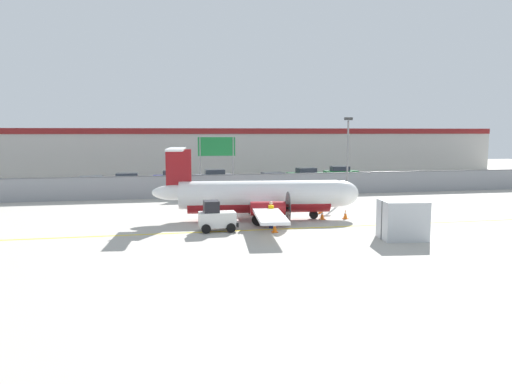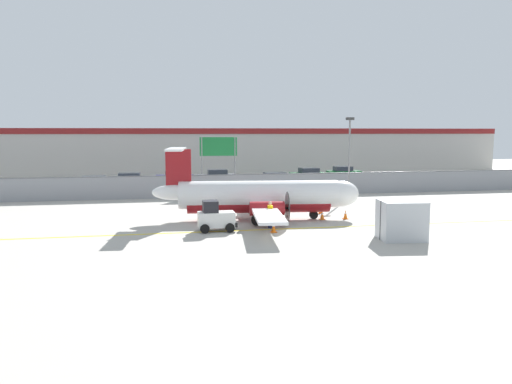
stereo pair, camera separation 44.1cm
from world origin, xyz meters
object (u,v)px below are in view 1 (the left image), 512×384
object	(u,v)px
parked_car_1	(126,181)
parked_car_3	(214,176)
cargo_container	(403,220)
commuter_airplane	(263,197)
parked_car_0	(90,184)
traffic_cone_near_right	(322,215)
highway_sign	(217,151)
parked_car_6	(341,173)
apron_light_pole	(348,151)
traffic_cone_near_left	(320,209)
parked_car_5	(305,175)
parked_car_4	(272,180)
baggage_tug	(216,217)
traffic_cone_far_right	(275,227)
ground_crew_worker	(271,213)
traffic_cone_far_left	(345,214)
parked_car_2	(172,178)

from	to	relation	value
parked_car_1	parked_car_3	bearing A→B (deg)	-161.24
cargo_container	parked_car_1	bearing A→B (deg)	127.03
commuter_airplane	parked_car_0	distance (m)	22.22
parked_car_3	traffic_cone_near_right	bearing A→B (deg)	100.55
parked_car_0	highway_sign	bearing A→B (deg)	159.87
parked_car_3	parked_car_6	bearing A→B (deg)	-172.03
cargo_container	highway_sign	distance (m)	23.90
apron_light_pole	traffic_cone_near_left	bearing A→B (deg)	-124.89
commuter_airplane	parked_car_6	size ratio (longest dim) A/B	3.75
parked_car_1	parked_car_5	xyz separation A→B (m)	(20.73, 3.31, 0.00)
commuter_airplane	parked_car_4	size ratio (longest dim) A/B	3.71
baggage_tug	parked_car_6	xyz separation A→B (m)	(19.44, 29.50, 0.04)
cargo_container	parked_car_5	distance (m)	32.23
parked_car_6	cargo_container	bearing A→B (deg)	-102.27
traffic_cone_near_right	parked_car_0	world-z (taller)	parked_car_0
traffic_cone_far_right	parked_car_1	xyz separation A→B (m)	(-9.92, 25.37, 0.58)
traffic_cone_near_left	apron_light_pole	size ratio (longest dim) A/B	0.09
ground_crew_worker	traffic_cone_far_left	bearing A→B (deg)	2.23
parked_car_3	parked_car_4	xyz separation A→B (m)	(5.54, -5.38, 0.00)
commuter_airplane	parked_car_2	xyz separation A→B (m)	(-5.22, 23.51, -0.71)
parked_car_4	parked_car_6	xyz separation A→B (m)	(10.77, 7.63, 0.00)
parked_car_5	parked_car_3	bearing A→B (deg)	-3.08
parked_car_1	ground_crew_worker	bearing A→B (deg)	114.41
traffic_cone_near_left	parked_car_6	xyz separation A→B (m)	(11.07, 24.39, 0.58)
ground_crew_worker	parked_car_4	distance (m)	22.23
parked_car_5	parked_car_0	bearing A→B (deg)	10.24
parked_car_0	parked_car_2	size ratio (longest dim) A/B	1.00
traffic_cone_near_left	commuter_airplane	bearing A→B (deg)	-159.86
parked_car_0	parked_car_5	bearing A→B (deg)	-171.04
traffic_cone_far_right	parked_car_2	size ratio (longest dim) A/B	0.15
traffic_cone_near_left	parked_car_3	world-z (taller)	parked_car_3
traffic_cone_near_left	parked_car_6	distance (m)	26.79
parked_car_4	parked_car_2	bearing A→B (deg)	-31.27
traffic_cone_far_left	highway_sign	bearing A→B (deg)	114.12
ground_crew_worker	parked_car_0	size ratio (longest dim) A/B	0.39
commuter_airplane	traffic_cone_far_left	xyz separation A→B (m)	(5.70, -0.85, -1.29)
baggage_tug	apron_light_pole	xyz separation A→B (m)	(13.31, 12.18, 3.45)
ground_crew_worker	parked_car_5	world-z (taller)	same
baggage_tug	parked_car_4	world-z (taller)	baggage_tug
parked_car_1	parked_car_5	bearing A→B (deg)	-169.08
parked_car_0	parked_car_5	xyz separation A→B (m)	(23.96, 6.53, 0.00)
parked_car_0	parked_car_3	size ratio (longest dim) A/B	1.04
baggage_tug	parked_car_6	world-z (taller)	baggage_tug
commuter_airplane	apron_light_pole	distance (m)	13.38
traffic_cone_far_left	parked_car_6	size ratio (longest dim) A/B	0.15
traffic_cone_far_left	traffic_cone_near_left	bearing A→B (deg)	109.93
traffic_cone_far_left	baggage_tug	bearing A→B (deg)	-164.90
parked_car_0	highway_sign	xyz separation A→B (m)	(12.08, -2.98, 3.24)
parked_car_0	ground_crew_worker	bearing A→B (deg)	116.10
cargo_container	highway_sign	bearing A→B (deg)	115.90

